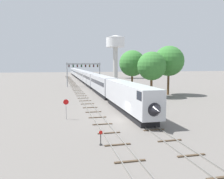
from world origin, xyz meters
The scene contains 11 objects.
ground_plane centered at (0.00, 0.00, 0.00)m, with size 400.00×400.00×0.00m, color slate.
track_main centered at (2.00, 60.00, 0.07)m, with size 2.60×200.00×0.16m.
track_near centered at (-3.50, 40.00, 0.07)m, with size 2.60×160.00×0.16m.
passenger_train centered at (2.00, 73.53, 2.61)m, with size 3.04×159.29×4.80m.
signal_gantry centered at (-0.25, 51.29, 6.31)m, with size 12.10×0.49×8.50m.
water_tower centered at (22.45, 96.74, 18.81)m, with size 10.43×10.43×23.78m.
switch_stand centered at (-5.10, -9.62, 0.52)m, with size 0.36×0.24×1.46m.
stop_sign centered at (-8.00, 2.03, 1.87)m, with size 0.76×0.08×2.88m.
trackside_tree_left centered at (18.44, 23.49, 8.61)m, with size 7.64×7.64×12.45m.
trackside_tree_mid centered at (12.58, 20.53, 7.37)m, with size 6.79×6.79×10.79m.
trackside_tree_right centered at (11.80, 33.01, 8.05)m, with size 7.49×7.49×11.81m.
Camera 1 is at (-8.96, -31.24, 7.86)m, focal length 37.40 mm.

